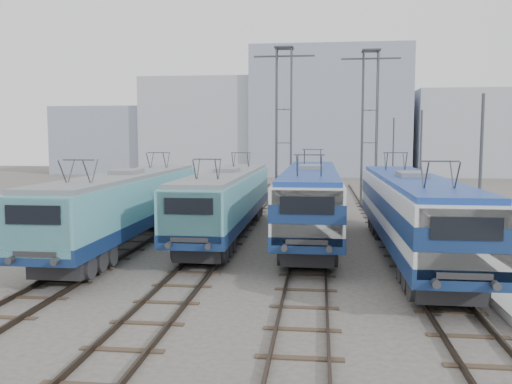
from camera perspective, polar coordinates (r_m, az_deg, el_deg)
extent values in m
plane|color=#514C47|center=(19.74, -1.40, -10.11)|extent=(160.00, 160.00, 0.00)
cube|color=#9E9E99|center=(28.32, 22.05, -5.35)|extent=(4.00, 70.00, 0.30)
cube|color=navy|center=(27.66, -13.35, -2.79)|extent=(2.81, 17.74, 0.59)
cube|color=#569FAB|center=(27.51, -13.41, -0.36)|extent=(2.76, 17.74, 1.77)
cube|color=#569FAB|center=(19.81, -21.88, -3.45)|extent=(2.54, 0.69, 2.01)
cube|color=slate|center=(27.42, -13.45, 1.69)|extent=(2.54, 17.03, 0.20)
cube|color=#262628|center=(22.42, -18.51, -6.84)|extent=(2.07, 3.55, 0.67)
cube|color=#262628|center=(33.32, -9.84, -2.58)|extent=(2.07, 3.55, 0.67)
cube|color=navy|center=(29.44, -3.03, -2.18)|extent=(2.76, 17.44, 0.58)
cube|color=#569FAB|center=(29.30, -3.04, 0.08)|extent=(2.71, 17.44, 1.74)
cube|color=#569FAB|center=(21.17, -6.86, -2.61)|extent=(2.50, 0.68, 1.98)
cube|color=slate|center=(29.22, -3.05, 1.97)|extent=(2.50, 16.74, 0.19)
cube|color=#262628|center=(23.93, -5.37, -5.80)|extent=(2.03, 3.49, 0.65)
cube|color=#262628|center=(35.23, -1.43, -2.06)|extent=(2.03, 3.49, 0.65)
cube|color=navy|center=(29.19, 5.78, -2.15)|extent=(2.90, 18.30, 0.61)
cube|color=silver|center=(29.05, 5.80, 0.23)|extent=(2.85, 18.30, 1.83)
cube|color=navy|center=(29.05, 5.80, 0.13)|extent=(2.89, 18.32, 0.71)
cube|color=silver|center=(20.33, 5.41, -2.64)|extent=(2.62, 0.71, 2.07)
cube|color=navy|center=(28.97, 5.82, 2.24)|extent=(2.62, 17.57, 0.20)
cube|color=#262628|center=(23.30, 5.52, -6.06)|extent=(2.14, 3.66, 0.69)
cube|color=#262628|center=(35.34, 5.92, -2.03)|extent=(2.14, 3.66, 0.69)
cube|color=navy|center=(25.08, 15.96, -3.68)|extent=(2.86, 18.05, 0.60)
cube|color=silver|center=(24.92, 16.04, -0.95)|extent=(2.81, 18.05, 1.80)
cube|color=navy|center=(24.92, 16.04, -1.06)|extent=(2.85, 18.07, 0.70)
cube|color=silver|center=(16.54, 20.90, -5.04)|extent=(2.58, 0.70, 2.05)
cube|color=navy|center=(24.82, 16.10, 1.35)|extent=(2.58, 17.32, 0.20)
cube|color=#262628|center=(19.44, 18.78, -8.74)|extent=(2.11, 3.61, 0.68)
cube|color=#262628|center=(31.07, 14.15, -3.25)|extent=(2.11, 3.61, 0.68)
cylinder|color=#3F4247|center=(40.38, 2.10, 6.60)|extent=(0.10, 0.10, 12.00)
cylinder|color=#3F4247|center=(40.31, 3.67, 6.59)|extent=(0.10, 0.10, 12.00)
cylinder|color=#3F4247|center=(41.48, 2.23, 6.57)|extent=(0.10, 0.10, 12.00)
cylinder|color=#3F4247|center=(41.41, 3.75, 6.57)|extent=(0.10, 0.10, 12.00)
cube|color=#3F4247|center=(41.32, 2.98, 14.09)|extent=(4.50, 0.12, 0.12)
cylinder|color=#3F4247|center=(42.38, 11.17, 6.45)|extent=(0.10, 0.10, 12.00)
cylinder|color=#3F4247|center=(42.48, 12.66, 6.42)|extent=(0.10, 0.10, 12.00)
cylinder|color=#3F4247|center=(43.47, 11.06, 6.43)|extent=(0.10, 0.10, 12.00)
cylinder|color=#3F4247|center=(43.57, 12.51, 6.40)|extent=(0.10, 0.10, 12.00)
cube|color=#3F4247|center=(43.39, 12.00, 13.57)|extent=(4.50, 0.12, 0.12)
cylinder|color=#3F4247|center=(21.71, 22.48, 0.30)|extent=(0.12, 0.12, 7.00)
cylinder|color=#3F4247|center=(33.38, 16.90, 2.24)|extent=(0.12, 0.12, 7.00)
cylinder|color=#3F4247|center=(45.23, 14.21, 3.16)|extent=(0.12, 0.12, 7.00)
cube|color=#A3AAB6|center=(82.52, -5.02, 6.83)|extent=(18.00, 12.00, 14.00)
cube|color=#8994AB|center=(80.89, 7.68, 8.24)|extent=(22.00, 14.00, 18.00)
cube|color=#A3AAB6|center=(83.57, 21.57, 5.75)|extent=(16.00, 12.00, 12.00)
cube|color=#8994AB|center=(87.15, -15.41, 5.27)|extent=(14.00, 10.00, 10.00)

